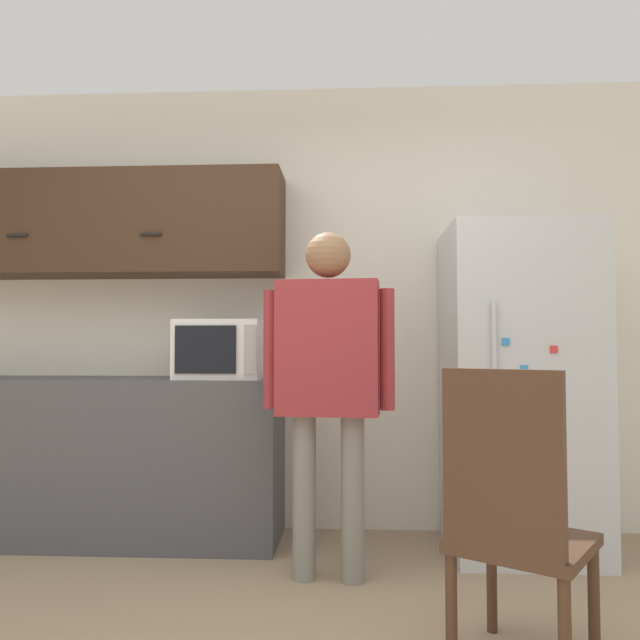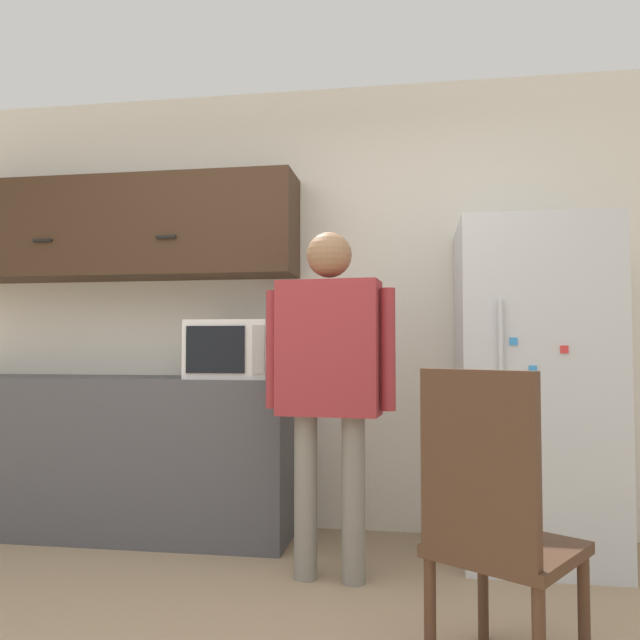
# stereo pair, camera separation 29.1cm
# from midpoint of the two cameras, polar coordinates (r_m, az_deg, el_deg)

# --- Properties ---
(back_wall) EXTENTS (6.00, 0.06, 2.70)m
(back_wall) POSITION_cam_midpoint_polar(r_m,az_deg,el_deg) (3.87, -5.50, 1.31)
(back_wall) COLOR silver
(back_wall) RESTS_ON ground_plane
(counter) EXTENTS (2.21, 0.57, 0.92)m
(counter) POSITION_cam_midpoint_polar(r_m,az_deg,el_deg) (3.93, -22.61, -11.62)
(counter) COLOR #4C4C51
(counter) RESTS_ON ground_plane
(upper_cabinets) EXTENTS (2.21, 0.38, 0.61)m
(upper_cabinets) POSITION_cam_midpoint_polar(r_m,az_deg,el_deg) (4.03, -21.65, 8.06)
(upper_cabinets) COLOR #3D2819
(microwave) EXTENTS (0.47, 0.40, 0.33)m
(microwave) POSITION_cam_midpoint_polar(r_m,az_deg,el_deg) (3.56, -11.37, -2.66)
(microwave) COLOR white
(microwave) RESTS_ON counter
(person) EXTENTS (0.63, 0.26, 1.64)m
(person) POSITION_cam_midpoint_polar(r_m,az_deg,el_deg) (2.96, -2.07, -4.18)
(person) COLOR gray
(person) RESTS_ON ground_plane
(refrigerator) EXTENTS (0.76, 0.73, 1.75)m
(refrigerator) POSITION_cam_midpoint_polar(r_m,az_deg,el_deg) (3.51, 15.47, -6.00)
(refrigerator) COLOR silver
(refrigerator) RESTS_ON ground_plane
(chair) EXTENTS (0.59, 0.59, 1.02)m
(chair) POSITION_cam_midpoint_polar(r_m,az_deg,el_deg) (2.23, 13.58, -16.83)
(chair) COLOR #472D1E
(chair) RESTS_ON ground_plane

